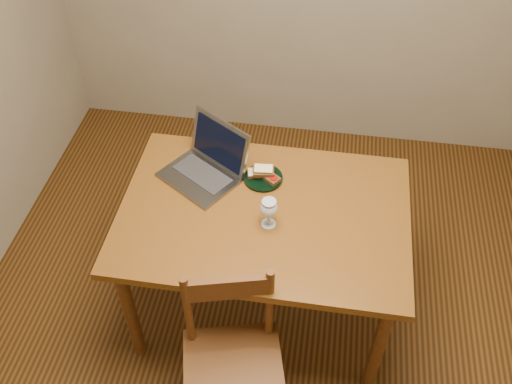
# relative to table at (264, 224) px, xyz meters

# --- Properties ---
(floor) EXTENTS (3.20, 3.20, 0.02)m
(floor) POSITION_rel_table_xyz_m (0.06, -0.10, -0.66)
(floor) COLOR black
(floor) RESTS_ON ground
(table) EXTENTS (1.30, 0.90, 0.74)m
(table) POSITION_rel_table_xyz_m (0.00, 0.00, 0.00)
(table) COLOR #46270B
(table) RESTS_ON floor
(chair) EXTENTS (0.49, 0.48, 0.44)m
(chair) POSITION_rel_table_xyz_m (-0.04, -0.59, -0.18)
(chair) COLOR #45200E
(chair) RESTS_ON floor
(plate) EXTENTS (0.19, 0.19, 0.02)m
(plate) POSITION_rel_table_xyz_m (-0.03, 0.20, 0.09)
(plate) COLOR black
(plate) RESTS_ON table
(sandwich_cheese) EXTENTS (0.10, 0.07, 0.03)m
(sandwich_cheese) POSITION_rel_table_xyz_m (-0.06, 0.21, 0.12)
(sandwich_cheese) COLOR #381E0C
(sandwich_cheese) RESTS_ON plate
(sandwich_tomato) EXTENTS (0.11, 0.10, 0.03)m
(sandwich_tomato) POSITION_rel_table_xyz_m (0.00, 0.19, 0.12)
(sandwich_tomato) COLOR #381E0C
(sandwich_tomato) RESTS_ON plate
(sandwich_top) EXTENTS (0.11, 0.07, 0.03)m
(sandwich_top) POSITION_rel_table_xyz_m (-0.03, 0.21, 0.14)
(sandwich_top) COLOR #381E0C
(sandwich_top) RESTS_ON plate
(milk_glass) EXTENTS (0.08, 0.08, 0.15)m
(milk_glass) POSITION_rel_table_xyz_m (0.03, -0.07, 0.16)
(milk_glass) COLOR white
(milk_glass) RESTS_ON table
(laptop) EXTENTS (0.46, 0.45, 0.25)m
(laptop) POSITION_rel_table_xyz_m (-0.30, 0.21, 0.15)
(laptop) COLOR slate
(laptop) RESTS_ON table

